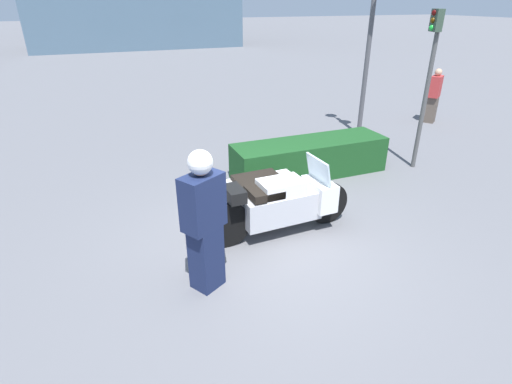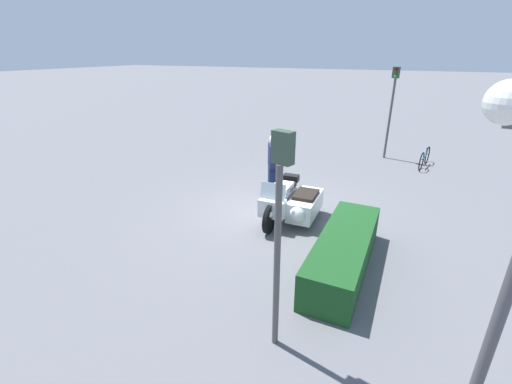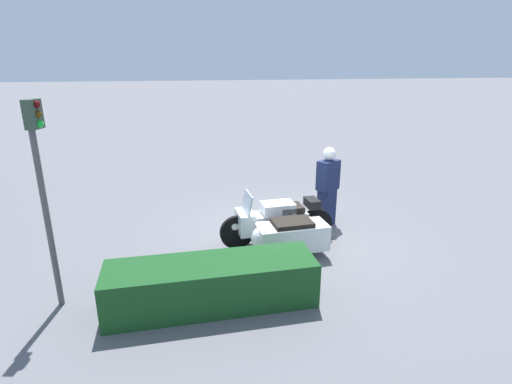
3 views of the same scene
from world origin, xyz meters
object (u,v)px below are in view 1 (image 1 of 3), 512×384
hedge_bush_curbside (309,158)px  twin_lamp_post (372,14)px  traffic_light_near (429,68)px  police_motorcycle (274,198)px  pedestrian_bystander (434,96)px  officer_rider (204,219)px

hedge_bush_curbside → twin_lamp_post: 4.20m
twin_lamp_post → traffic_light_near: bearing=-97.2°
traffic_light_near → hedge_bush_curbside: bearing=4.0°
twin_lamp_post → traffic_light_near: twin_lamp_post is taller
police_motorcycle → twin_lamp_post: 6.04m
twin_lamp_post → pedestrian_bystander: size_ratio=2.46×
hedge_bush_curbside → officer_rider: bearing=-137.5°
hedge_bush_curbside → pedestrian_bystander: (5.32, 2.15, 0.42)m
hedge_bush_curbside → pedestrian_bystander: pedestrian_bystander is taller
hedge_bush_curbside → traffic_light_near: 2.94m
hedge_bush_curbside → traffic_light_near: bearing=-12.1°
officer_rider → pedestrian_bystander: 9.63m
officer_rider → hedge_bush_curbside: bearing=102.5°
officer_rider → hedge_bush_curbside: 4.09m
police_motorcycle → hedge_bush_curbside: (1.56, 1.62, -0.12)m
officer_rider → pedestrian_bystander: officer_rider is taller
traffic_light_near → pedestrian_bystander: size_ratio=2.04×
traffic_light_near → pedestrian_bystander: bearing=-122.5°
hedge_bush_curbside → traffic_light_near: traffic_light_near is taller
hedge_bush_curbside → pedestrian_bystander: 5.75m
police_motorcycle → officer_rider: size_ratio=1.31×
officer_rider → traffic_light_near: bearing=82.9°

